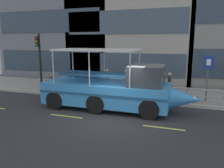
# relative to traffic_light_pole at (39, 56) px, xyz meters

# --- Properties ---
(ground_plane) EXTENTS (120.00, 120.00, 0.00)m
(ground_plane) POSITION_rel_traffic_light_pole_xyz_m (6.95, -3.69, -2.65)
(ground_plane) COLOR #2B2B2D
(sidewalk) EXTENTS (32.00, 4.80, 0.18)m
(sidewalk) POSITION_rel_traffic_light_pole_xyz_m (6.95, 1.91, -2.56)
(sidewalk) COLOR gray
(sidewalk) RESTS_ON ground_plane
(curb_edge) EXTENTS (32.00, 0.18, 0.18)m
(curb_edge) POSITION_rel_traffic_light_pole_xyz_m (6.95, -0.58, -2.56)
(curb_edge) COLOR #B2ADA3
(curb_edge) RESTS_ON ground_plane
(lane_centreline) EXTENTS (25.80, 0.12, 0.01)m
(lane_centreline) POSITION_rel_traffic_light_pole_xyz_m (6.95, -4.23, -2.65)
(lane_centreline) COLOR #DBD64C
(lane_centreline) RESTS_ON ground_plane
(curb_guardrail) EXTENTS (11.72, 0.09, 0.85)m
(curb_guardrail) POSITION_rel_traffic_light_pole_xyz_m (6.38, -0.24, -1.90)
(curb_guardrail) COLOR #9EA0A8
(curb_guardrail) RESTS_ON sidewalk
(traffic_light_pole) EXTENTS (0.24, 0.46, 4.08)m
(traffic_light_pole) POSITION_rel_traffic_light_pole_xyz_m (0.00, 0.00, 0.00)
(traffic_light_pole) COLOR black
(traffic_light_pole) RESTS_ON sidewalk
(parking_sign) EXTENTS (0.60, 0.12, 2.73)m
(parking_sign) POSITION_rel_traffic_light_pole_xyz_m (11.35, 0.33, -0.62)
(parking_sign) COLOR #4C4F54
(parking_sign) RESTS_ON sidewalk
(leaned_bicycle) EXTENTS (1.74, 0.46, 0.96)m
(leaned_bicycle) POSITION_rel_traffic_light_pole_xyz_m (0.89, 0.31, -2.10)
(leaned_bicycle) COLOR black
(leaned_bicycle) RESTS_ON sidewalk
(duck_tour_boat) EXTENTS (8.68, 2.59, 3.31)m
(duck_tour_boat) POSITION_rel_traffic_light_pole_xyz_m (6.45, -2.20, -1.57)
(duck_tour_boat) COLOR #388CD1
(duck_tour_boat) RESTS_ON ground_plane
(pedestrian_near_bow) EXTENTS (0.25, 0.45, 1.61)m
(pedestrian_near_bow) POSITION_rel_traffic_light_pole_xyz_m (9.18, 0.62, -1.50)
(pedestrian_near_bow) COLOR black
(pedestrian_near_bow) RESTS_ON sidewalk
(pedestrian_mid_left) EXTENTS (0.27, 0.44, 1.61)m
(pedestrian_mid_left) POSITION_rel_traffic_light_pole_xyz_m (6.26, 0.97, -1.50)
(pedestrian_mid_left) COLOR #47423D
(pedestrian_mid_left) RESTS_ON sidewalk
(pedestrian_mid_right) EXTENTS (0.23, 0.48, 1.68)m
(pedestrian_mid_right) POSITION_rel_traffic_light_pole_xyz_m (5.01, 0.58, -1.46)
(pedestrian_mid_right) COLOR black
(pedestrian_mid_right) RESTS_ON sidewalk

